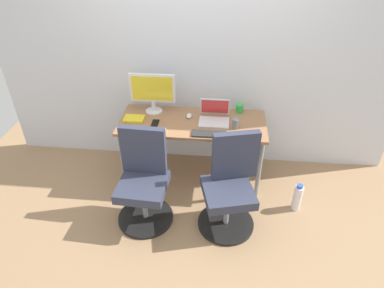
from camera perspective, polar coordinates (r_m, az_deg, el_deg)
ground_plane at (r=3.90m, az=0.07°, el=-5.20°), size 5.28×5.28×0.00m
back_wall at (r=3.60m, az=0.72°, el=15.15°), size 4.40×0.04×2.60m
desk at (r=3.53m, az=0.08°, el=2.86°), size 1.52×0.63×0.71m
office_chair_left at (r=3.19m, az=-8.21°, el=-6.32°), size 0.54×0.54×0.94m
office_chair_right at (r=3.12m, az=6.45°, el=-7.31°), size 0.54×0.54×0.94m
water_bottle_on_floor at (r=3.56m, az=17.43°, el=-8.67°), size 0.09×0.09×0.31m
desktop_monitor at (r=3.59m, az=-6.72°, el=9.01°), size 0.48×0.18×0.43m
open_laptop at (r=3.49m, az=3.81°, el=4.79°), size 0.31×0.29×0.22m
keyboard_by_monitor at (r=3.35m, az=-7.47°, el=2.24°), size 0.34×0.12×0.02m
keyboard_by_laptop at (r=3.28m, az=2.93°, el=1.71°), size 0.34×0.12×0.02m
mouse_by_monitor at (r=3.56m, az=-0.49°, el=4.80°), size 0.06×0.10×0.03m
mouse_by_laptop at (r=3.27m, az=7.64°, el=1.47°), size 0.06×0.10×0.03m
coffee_mug at (r=3.68m, az=8.06°, el=6.02°), size 0.08×0.08×0.09m
pen_cup at (r=3.38m, az=7.39°, el=3.46°), size 0.07×0.07×0.10m
phone_near_laptop at (r=3.47m, az=-6.29°, el=3.51°), size 0.07×0.14×0.01m
notebook at (r=3.57m, az=-9.81°, el=4.25°), size 0.21×0.15×0.03m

